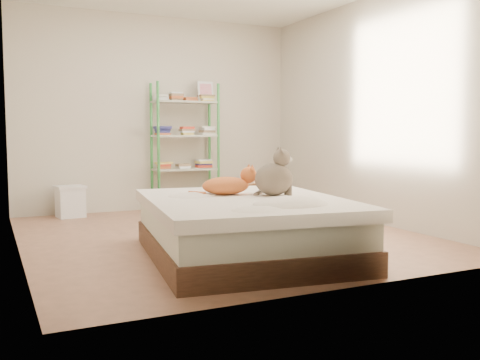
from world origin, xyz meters
TOP-DOWN VIEW (x-y plane):
  - room at (0.00, 0.00)m, footprint 3.81×4.21m
  - bed at (-0.20, -0.98)m, footprint 1.80×2.14m
  - orange_cat at (-0.24, -0.70)m, footprint 0.53×0.32m
  - grey_cat at (0.11, -0.93)m, footprint 0.42×0.38m
  - shelf_unit at (0.31, 1.88)m, footprint 0.88×0.36m
  - cardboard_box at (0.84, 1.30)m, footprint 0.55×0.54m
  - white_bin at (-1.21, 1.85)m, footprint 0.38×0.34m

SIDE VIEW (x-z plane):
  - cardboard_box at x=0.84m, z-range -0.03..0.39m
  - white_bin at x=-1.21m, z-range 0.00..0.39m
  - bed at x=-0.20m, z-range 0.00..0.50m
  - orange_cat at x=-0.24m, z-range 0.50..0.70m
  - grey_cat at x=0.11m, z-range 0.50..0.90m
  - shelf_unit at x=0.31m, z-range -0.02..1.72m
  - room at x=0.00m, z-range 0.00..2.61m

